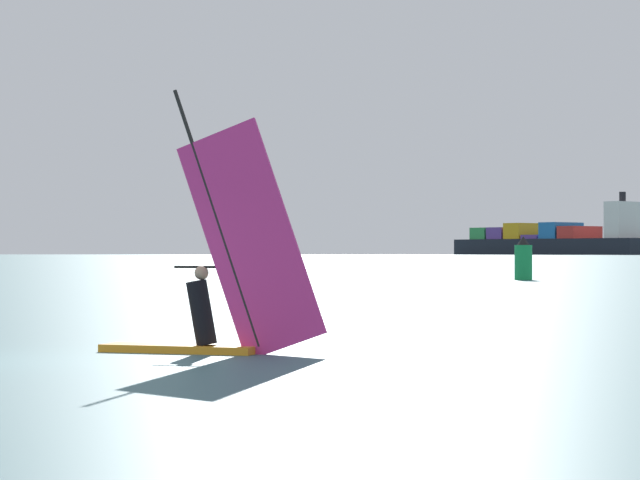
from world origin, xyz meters
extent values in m
cube|color=orange|center=(2.36, 2.06, 0.06)|extent=(2.57, 1.21, 0.12)
cylinder|color=black|center=(2.95, 1.92, 2.09)|extent=(1.43, 0.38, 3.96)
cube|color=#D8338C|center=(3.49, 1.80, 1.74)|extent=(2.38, 0.59, 3.70)
cylinder|color=black|center=(2.93, 1.93, 1.32)|extent=(1.33, 0.34, 0.04)
cylinder|color=black|center=(2.71, 1.98, 0.62)|extent=(0.55, 0.42, 1.03)
sphere|color=tan|center=(2.71, 1.98, 1.23)|extent=(0.22, 0.22, 0.22)
cube|color=black|center=(77.37, 866.47, 5.07)|extent=(125.19, 125.29, 10.14)
cube|color=silver|center=(116.48, 827.31, 21.30)|extent=(23.74, 23.73, 22.31)
cylinder|color=black|center=(116.48, 827.31, 35.45)|extent=(4.00, 4.00, 6.00)
cube|color=red|center=(92.99, 850.83, 14.04)|extent=(29.61, 29.60, 7.80)
cube|color=#1E66AD|center=(82.36, 861.48, 15.34)|extent=(29.61, 29.60, 10.40)
cube|color=#59388C|center=(71.72, 872.13, 11.44)|extent=(29.61, 29.60, 2.60)
cube|color=gold|center=(61.09, 882.78, 15.34)|extent=(29.61, 29.60, 10.40)
cube|color=#59388C|center=(50.45, 893.43, 14.04)|extent=(29.61, 29.60, 7.80)
cube|color=#2D8C47|center=(39.82, 904.07, 14.04)|extent=(29.61, 29.60, 7.80)
cylinder|color=#19994C|center=(10.94, 58.28, 0.98)|extent=(0.98, 0.98, 1.95)
cone|color=black|center=(10.94, 58.28, 2.20)|extent=(0.69, 0.69, 0.50)
camera|label=1|loc=(6.38, -18.77, 1.55)|focal=76.79mm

